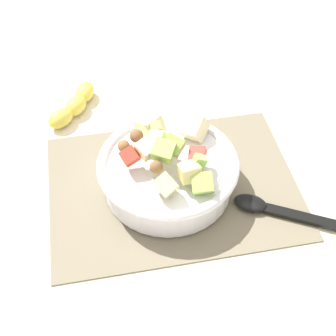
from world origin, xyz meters
name	(u,v)px	position (x,y,z in m)	size (l,w,h in m)	color
ground_plane	(173,187)	(0.00, 0.00, 0.00)	(2.40, 2.40, 0.00)	silver
placemat	(173,186)	(0.00, 0.00, 0.00)	(0.44, 0.32, 0.01)	#756B56
salad_bowl	(168,170)	(0.01, 0.00, 0.05)	(0.24, 0.24, 0.12)	white
serving_spoon	(281,211)	(-0.17, 0.10, 0.01)	(0.22, 0.14, 0.01)	black
banana_whole	(74,105)	(0.16, -0.24, 0.02)	(0.11, 0.14, 0.04)	yellow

